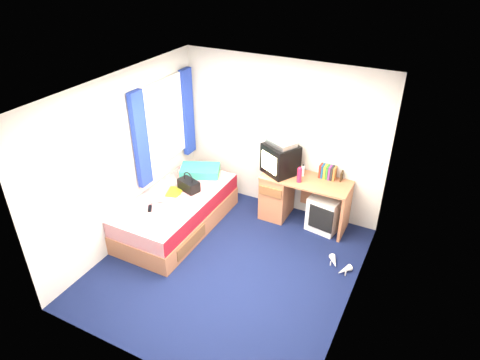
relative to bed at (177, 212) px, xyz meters
The scene contains 20 objects.
ground 1.21m from the bed, 21.36° to the right, with size 3.40×3.40×0.00m, color #0C1438.
room_shell 1.67m from the bed, 21.36° to the right, with size 3.40×3.40×3.40m.
bed is the anchor object (origin of this frame).
pillow 0.80m from the bed, 92.42° to the left, with size 0.61×0.39×0.13m, color #1B6DB1.
desk 1.70m from the bed, 36.44° to the left, with size 1.30×0.55×0.75m.
storage_cube 2.21m from the bed, 26.62° to the left, with size 0.44×0.44×0.55m, color white.
crt_tv 1.72m from the bed, 39.80° to the left, with size 0.60×0.59×0.45m.
vcr 1.85m from the bed, 39.86° to the left, with size 0.40×0.28×0.08m, color silver.
book_row 2.30m from the bed, 31.73° to the left, with size 0.24×0.13×0.20m.
picture_frame 2.48m from the bed, 29.74° to the left, with size 0.02×0.12×0.14m, color black.
pink_water_bottle 1.89m from the bed, 29.26° to the left, with size 0.07×0.07×0.22m, color #DB1F44.
aerosol_can 1.96m from the bed, 34.57° to the left, with size 0.05×0.05×0.17m, color white.
handbag 0.44m from the bed, 73.32° to the left, with size 0.37×0.28×0.30m.
towel 0.48m from the bed, 37.89° to the right, with size 0.30×0.25×0.10m, color white.
magazine 0.30m from the bed, 134.75° to the left, with size 0.21×0.28×0.01m, color #DDEE1A.
water_bottle 0.41m from the bed, 119.11° to the right, with size 0.07×0.07×0.20m, color white.
colour_swatch_fan 0.63m from the bed, 84.82° to the right, with size 0.22×0.06×0.01m, color yellow.
remote_control 0.54m from the bed, 107.08° to the right, with size 0.05×0.16×0.02m, color black.
window_assembly 1.32m from the bed, 133.60° to the left, with size 0.11×1.42×1.40m.
white_heels 2.45m from the bed, ahead, with size 0.36×0.34×0.09m.
Camera 1 is at (2.15, -3.84, 3.89)m, focal length 32.00 mm.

